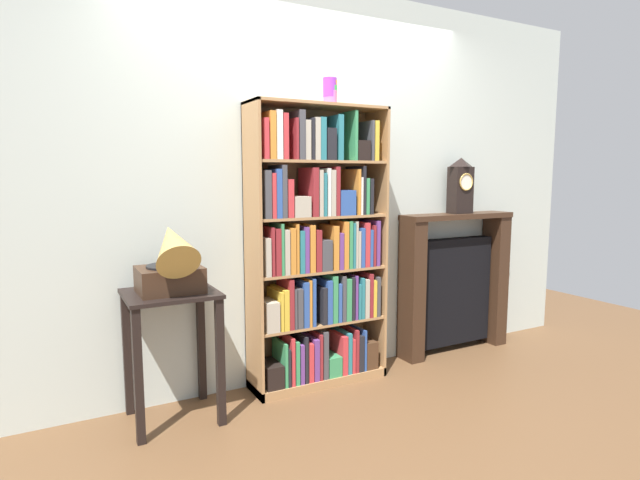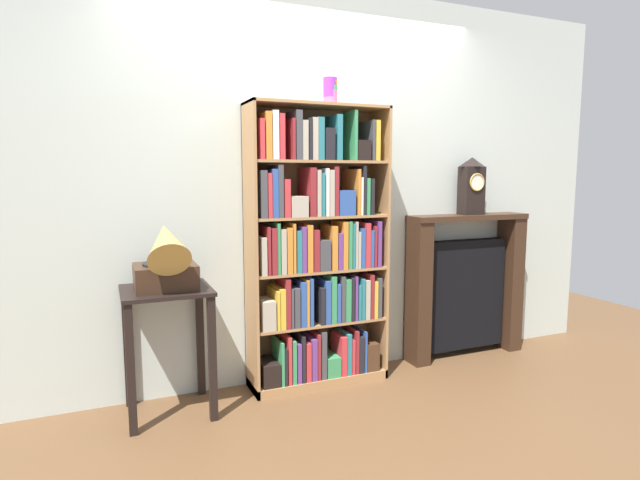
% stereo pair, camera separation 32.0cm
% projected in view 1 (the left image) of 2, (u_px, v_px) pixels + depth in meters
% --- Properties ---
extents(ground_plane, '(7.71, 6.40, 0.02)m').
position_uv_depth(ground_plane, '(326.00, 389.00, 3.42)').
color(ground_plane, brown).
extents(wall_back, '(4.71, 0.08, 2.66)m').
position_uv_depth(wall_back, '(323.00, 186.00, 3.58)').
color(wall_back, beige).
rests_on(wall_back, ground).
extents(bookshelf, '(0.94, 0.29, 1.86)m').
position_uv_depth(bookshelf, '(317.00, 258.00, 3.40)').
color(bookshelf, '#A87A4C').
rests_on(bookshelf, ground).
extents(cup_stack, '(0.09, 0.09, 0.17)m').
position_uv_depth(cup_stack, '(330.00, 92.00, 3.30)').
color(cup_stack, pink).
rests_on(cup_stack, bookshelf).
extents(side_table_left, '(0.50, 0.46, 0.75)m').
position_uv_depth(side_table_left, '(172.00, 328.00, 2.91)').
color(side_table_left, black).
rests_on(side_table_left, ground).
extents(gramophone, '(0.34, 0.45, 0.46)m').
position_uv_depth(gramophone, '(171.00, 261.00, 2.81)').
color(gramophone, '#382316').
rests_on(gramophone, side_table_left).
extents(fireplace_mantel, '(0.99, 0.22, 1.11)m').
position_uv_depth(fireplace_mantel, '(454.00, 284.00, 4.09)').
color(fireplace_mantel, '#382316').
rests_on(fireplace_mantel, ground).
extents(mantel_clock, '(0.18, 0.13, 0.43)m').
position_uv_depth(mantel_clock, '(461.00, 186.00, 3.98)').
color(mantel_clock, black).
rests_on(mantel_clock, fireplace_mantel).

